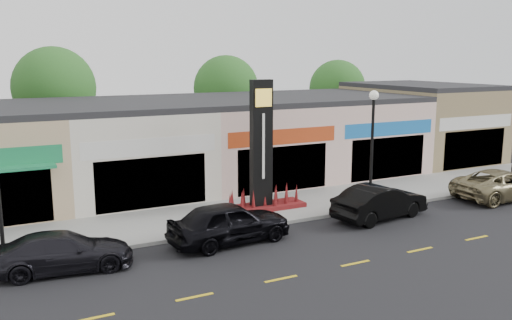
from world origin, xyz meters
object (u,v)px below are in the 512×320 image
(car_dark_sedan, at_px, (63,252))
(car_gold_suv, at_px, (502,184))
(pylon_sign, at_px, (261,164))
(lamp_east_near, at_px, (372,136))
(car_black_sedan, at_px, (229,222))
(car_black_conv, at_px, (380,202))

(car_dark_sedan, distance_m, car_gold_suv, 21.35)
(pylon_sign, relative_size, car_dark_sedan, 1.30)
(lamp_east_near, distance_m, car_gold_suv, 7.81)
(car_dark_sedan, bearing_deg, car_gold_suv, -83.69)
(car_dark_sedan, xyz_separation_m, car_black_sedan, (6.16, 0.00, 0.16))
(pylon_sign, relative_size, car_black_conv, 1.28)
(lamp_east_near, distance_m, car_black_sedan, 8.62)
(car_dark_sedan, height_order, car_black_sedan, car_black_sedan)
(pylon_sign, xyz_separation_m, car_black_conv, (4.27, -3.32, -1.50))
(car_black_conv, bearing_deg, pylon_sign, 43.47)
(car_dark_sedan, relative_size, car_black_conv, 0.98)
(car_black_conv, bearing_deg, car_gold_suv, -99.13)
(lamp_east_near, relative_size, car_dark_sedan, 1.19)
(lamp_east_near, bearing_deg, car_black_conv, -114.19)
(car_black_sedan, relative_size, car_black_conv, 1.03)
(car_dark_sedan, bearing_deg, car_black_conv, -83.67)
(lamp_east_near, xyz_separation_m, car_gold_suv, (7.13, -1.67, -2.73))
(pylon_sign, distance_m, car_black_conv, 5.61)
(lamp_east_near, height_order, pylon_sign, pylon_sign)
(car_black_conv, distance_m, car_gold_suv, 7.86)
(pylon_sign, bearing_deg, car_black_sedan, -133.51)
(car_gold_suv, bearing_deg, pylon_sign, 75.62)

